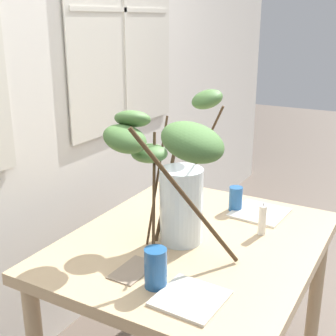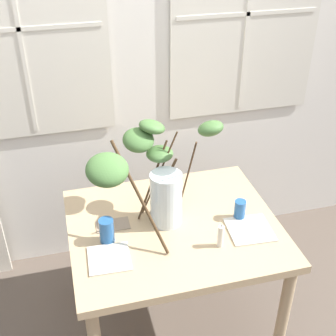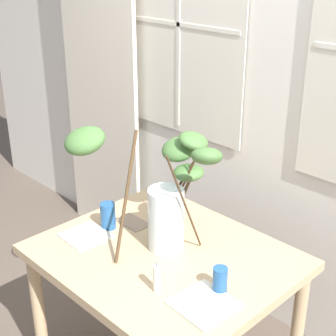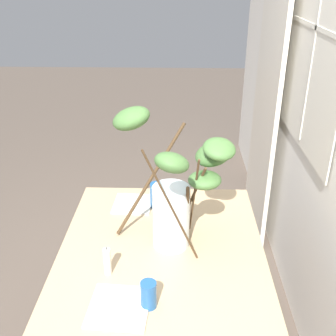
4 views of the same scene
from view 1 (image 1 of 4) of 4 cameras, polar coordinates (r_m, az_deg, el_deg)
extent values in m
cube|color=silver|center=(2.15, -17.48, 14.58)|extent=(5.91, 0.12, 2.95)
cube|color=white|center=(2.60, -5.54, 18.99)|extent=(0.89, 0.01, 1.21)
cube|color=silver|center=(2.60, -5.46, 18.99)|extent=(0.96, 0.01, 1.28)
cube|color=silver|center=(2.60, -5.39, 19.00)|extent=(0.02, 0.01, 1.21)
cube|color=silver|center=(2.60, -5.39, 19.00)|extent=(0.89, 0.01, 0.02)
cube|color=tan|center=(1.85, 3.21, -9.49)|extent=(1.11, 0.93, 0.05)
cylinder|color=tan|center=(2.34, 17.89, -14.51)|extent=(0.06, 0.06, 0.70)
cylinder|color=tan|center=(2.58, -0.15, -10.35)|extent=(0.06, 0.06, 0.70)
cylinder|color=silver|center=(1.77, 1.65, -4.70)|extent=(0.17, 0.17, 0.30)
cylinder|color=silver|center=(1.81, 1.62, -7.47)|extent=(0.15, 0.15, 0.10)
cylinder|color=#47331E|center=(1.56, 2.23, -3.72)|extent=(0.22, 0.33, 0.50)
ellipsoid|color=#477038|center=(1.31, 3.10, 3.26)|extent=(0.26, 0.28, 0.17)
cylinder|color=#47331E|center=(1.77, -1.35, -1.45)|extent=(0.21, 0.03, 0.47)
ellipsoid|color=#477038|center=(1.75, -4.42, 6.12)|extent=(0.17, 0.16, 0.11)
cylinder|color=#47331E|center=(1.80, -0.34, -3.50)|extent=(0.16, 0.02, 0.33)
ellipsoid|color=#477038|center=(1.78, -2.33, 1.86)|extent=(0.15, 0.15, 0.07)
cylinder|color=#47331E|center=(1.75, -1.76, -2.77)|extent=(0.20, 0.12, 0.41)
ellipsoid|color=#477038|center=(1.70, -5.37, 3.63)|extent=(0.22, 0.24, 0.15)
cylinder|color=#47331E|center=(1.83, 3.26, -0.01)|extent=(0.02, 0.24, 0.52)
ellipsoid|color=#477038|center=(1.87, 4.88, 8.52)|extent=(0.14, 0.15, 0.12)
cylinder|color=#235693|center=(1.52, -1.55, -12.32)|extent=(0.07, 0.07, 0.13)
cylinder|color=#235693|center=(2.11, 8.41, -3.79)|extent=(0.06, 0.06, 0.11)
cube|color=silver|center=(1.49, 2.80, -15.86)|extent=(0.21, 0.21, 0.01)
cube|color=silver|center=(2.11, 11.31, -5.47)|extent=(0.24, 0.24, 0.01)
cube|color=gray|center=(1.64, -4.35, -12.53)|extent=(0.18, 0.11, 0.00)
cylinder|color=silver|center=(1.90, 11.62, -6.36)|extent=(0.03, 0.03, 0.12)
cylinder|color=black|center=(1.87, 11.75, -4.47)|extent=(0.00, 0.00, 0.01)
camera|label=2|loc=(1.62, 87.05, 28.27)|focal=48.48mm
camera|label=3|loc=(3.02, 45.87, 22.06)|focal=54.67mm
camera|label=4|loc=(3.11, 15.94, 23.44)|focal=43.78mm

